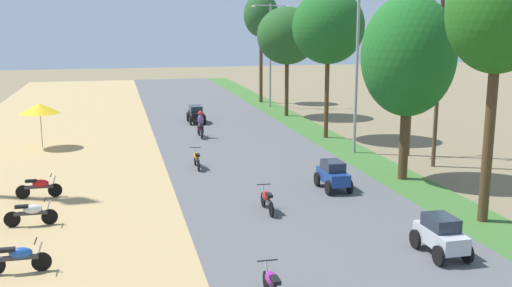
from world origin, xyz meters
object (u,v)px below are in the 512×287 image
Objects in this scene: median_tree_third at (408,56)px; median_tree_fourth at (328,27)px; median_tree_sixth at (261,16)px; motorbike_ahead_third at (267,199)px; streetlamp_mid at (357,63)px; streetlamp_far at (270,49)px; vendor_umbrella at (40,108)px; car_hatchback_blue at (333,174)px; utility_pole_far at (438,74)px; motorbike_ahead_second at (272,283)px; median_tree_fifth at (287,36)px; motorbike_ahead_fifth at (200,125)px; median_tree_second at (499,14)px; parked_motorbike_third at (31,212)px; utility_pole_near at (412,64)px; motorbike_ahead_fourth at (197,158)px; parked_motorbike_fourth at (39,186)px; car_hatchback_silver at (441,234)px; parked_motorbike_second at (19,257)px; car_sedan_black at (196,113)px.

median_tree_third is 10.16m from median_tree_fourth.
median_tree_sixth reaches higher than motorbike_ahead_third.
median_tree_sixth is 21.43m from streetlamp_mid.
streetlamp_far is at bearing 90.00° from streetlamp_mid.
vendor_umbrella is 0.28× the size of median_tree_fourth.
utility_pole_far is at bearing 25.52° from car_hatchback_blue.
median_tree_fourth is (-0.04, 10.09, 1.16)m from median_tree_third.
motorbike_ahead_second is (-8.85, -37.42, -6.95)m from median_tree_sixth.
utility_pole_far is at bearing 37.13° from median_tree_third.
streetlamp_far is 0.96× the size of utility_pole_far.
median_tree_fifth is at bearing 89.99° from median_tree_third.
motorbike_ahead_fifth is at bearing 167.38° from median_tree_fourth.
motorbike_ahead_second is at bearing -130.38° from median_tree_third.
median_tree_sixth reaches higher than motorbike_ahead_fifth.
motorbike_ahead_fifth is (-7.55, 11.77, -4.72)m from median_tree_third.
median_tree_sixth is at bearing 90.21° from median_tree_second.
utility_pole_near reaches higher than parked_motorbike_third.
motorbike_ahead_fourth is at bearing -111.02° from median_tree_sixth.
streetlamp_mid reaches higher than car_hatchback_blue.
motorbike_ahead_third is at bearing -147.03° from car_hatchback_blue.
utility_pole_far reaches higher than median_tree_third.
median_tree_fourth is 9.69m from motorbike_ahead_fifth.
median_tree_fifth is at bearing 89.70° from median_tree_fourth.
median_tree_fifth is 5.07m from streetlamp_far.
median_tree_fourth is 4.95× the size of motorbike_ahead_fourth.
motorbike_ahead_fourth reaches higher than parked_motorbike_third.
parked_motorbike_third is 1.00× the size of parked_motorbike_fourth.
utility_pole_near is (2.61, -14.40, -1.11)m from median_tree_fifth.
car_hatchback_silver reaches higher than parked_motorbike_fourth.
median_tree_third is 4.56× the size of motorbike_ahead_fourth.
parked_motorbike_second is 0.21× the size of streetlamp_far.
motorbike_ahead_third is (-7.16, -30.25, -6.95)m from median_tree_sixth.
median_tree_fifth is 4.03× the size of car_hatchback_blue.
median_tree_second is 16.12m from median_tree_fourth.
streetlamp_far reaches higher than car_sedan_black.
median_tree_fourth reaches higher than vendor_umbrella.
streetlamp_mid reaches higher than motorbike_ahead_fourth.
median_tree_second is (16.76, -16.88, 5.01)m from vendor_umbrella.
median_tree_second is 7.76m from car_hatchback_silver.
median_tree_third is at bearing -33.09° from vendor_umbrella.
motorbike_ahead_second is at bearing -58.37° from parked_motorbike_fourth.
parked_motorbike_fourth is 9.34m from motorbike_ahead_third.
car_hatchback_silver is 13.92m from motorbike_ahead_fourth.
median_tree_third is at bearing -119.81° from utility_pole_near.
median_tree_sixth reaches higher than utility_pole_near.
vendor_umbrella is 1.40× the size of motorbike_ahead_third.
parked_motorbike_fourth is at bearing -153.27° from motorbike_ahead_fourth.
median_tree_fourth is 8.90m from median_tree_fifth.
streetlamp_far is at bearing 97.00° from utility_pole_far.
parked_motorbike_second is 18.04m from vendor_umbrella.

